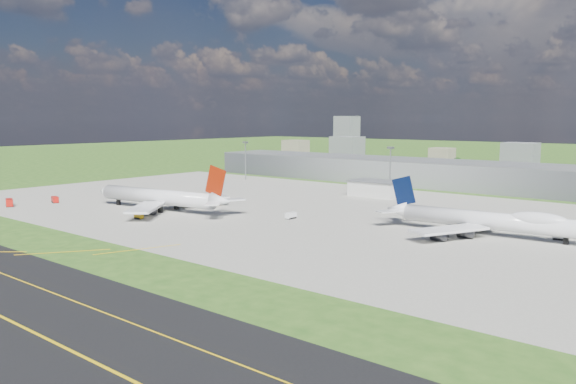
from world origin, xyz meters
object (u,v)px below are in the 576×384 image
Objects in this scene: airliner_blue_quad at (489,221)px; crash_tender at (55,200)px; fire_truck at (9,203)px; van_white_far at (560,237)px; airliner_red_twin at (162,198)px; van_white_near at (291,216)px; tug_yellow at (139,217)px.

airliner_blue_quad is 201.59m from crash_tender.
fire_truck is 236.32m from van_white_far.
airliner_red_twin reaches higher than van_white_far.
crash_tender reaches higher than van_white_near.
crash_tender is (5.74, 19.51, -0.21)m from fire_truck.
airliner_blue_quad is at bearing 15.71° from tug_yellow.
airliner_red_twin is 162.10m from van_white_far.
airliner_blue_quad reaches higher than van_white_far.
airliner_red_twin is at bearing 34.83° from crash_tender.
van_white_near is 100.35m from van_white_far.
airliner_blue_quad is 213.30m from fire_truck.
tug_yellow is at bearing -159.46° from van_white_far.
van_white_near is (48.44, 39.98, 0.39)m from tug_yellow.
tug_yellow is at bearing 36.48° from fire_truck.
fire_truck is 2.13× the size of tug_yellow.
van_white_far is at bearing 34.17° from crash_tender.
van_white_near is at bearing 35.52° from crash_tender.
crash_tender reaches higher than van_white_far.
van_white_far is (214.90, 65.14, -0.25)m from crash_tender.
fire_truck is 1.66× the size of van_white_far.
airliner_red_twin is 139.04m from airliner_blue_quad.
van_white_far is (21.59, 8.10, -4.17)m from airliner_blue_quad.
crash_tender is 69.63m from tug_yellow.
van_white_far is (220.64, 84.65, -0.46)m from fire_truck.
van_white_near is at bearing -168.80° from van_white_far.
fire_truck is 1.33× the size of crash_tender.
fire_truck is at bearing -163.01° from airliner_blue_quad.
airliner_red_twin is 75.89m from fire_truck.
tug_yellow is (75.36, 18.38, -0.80)m from fire_truck.
airliner_blue_quad is at bearing 43.80° from fire_truck.
fire_truck reaches higher than crash_tender.
airliner_red_twin reaches higher than crash_tender.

